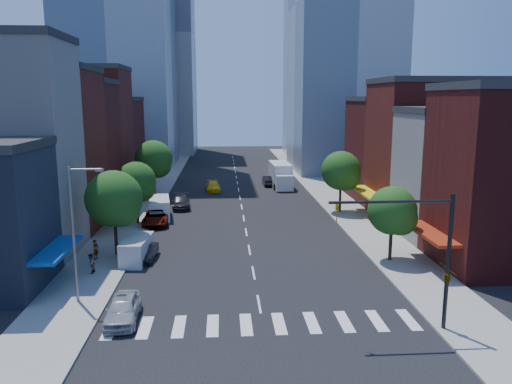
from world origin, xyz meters
The scene contains 32 objects.
ground centered at (0.00, 0.00, 0.00)m, with size 220.00×220.00×0.00m, color black.
sidewalk_left centered at (-12.50, 40.00, 0.07)m, with size 5.00×120.00×0.15m, color gray.
sidewalk_right centered at (12.50, 40.00, 0.07)m, with size 5.00×120.00×0.15m, color gray.
crosswalk centered at (0.00, -3.00, 0.01)m, with size 19.00×3.00×0.01m, color silver.
bldg_left_2 centered at (-21.00, 20.50, 8.00)m, with size 12.00×9.00×16.00m, color maroon.
bldg_left_3 centered at (-21.00, 29.00, 7.50)m, with size 12.00×8.00×15.00m, color #491212.
bldg_left_4 centered at (-21.00, 37.50, 8.50)m, with size 12.00×9.00×17.00m, color maroon.
bldg_left_5 centered at (-21.00, 47.00, 6.50)m, with size 12.00×10.00×13.00m, color #491212.
bldg_right_1 centered at (21.00, 15.00, 6.00)m, with size 12.00×8.00×12.00m, color beige.
bldg_right_2 centered at (21.00, 24.00, 7.50)m, with size 12.00×10.00×15.00m, color maroon.
bldg_right_3 centered at (21.00, 34.00, 6.50)m, with size 12.00×10.00×13.00m, color #491212.
tower_ne centered at (20.00, 62.00, 30.00)m, with size 18.00×20.00×60.00m, color #9EA5AD.
tower_far_w centered at (-18.00, 95.00, 28.00)m, with size 18.00×18.00×56.00m, color #9EA5AD.
traffic_signal centered at (9.94, -4.50, 4.16)m, with size 7.24×2.24×8.00m.
streetlight centered at (-11.81, 1.00, 5.28)m, with size 2.25×0.25×9.00m.
tree_left_near centered at (-11.35, 10.92, 4.87)m, with size 4.80×4.80×7.30m.
tree_left_mid centered at (-11.35, 21.92, 4.53)m, with size 4.20×4.20×6.65m.
tree_left_far centered at (-11.35, 35.92, 5.20)m, with size 5.00×5.00×7.75m.
tree_right_near centered at (11.65, 7.92, 4.19)m, with size 4.00×4.00×6.20m.
tree_right_far centered at (11.65, 25.92, 4.86)m, with size 4.60×4.60×7.20m.
parked_car_front centered at (-8.45, -2.00, 0.79)m, with size 1.87×4.64×1.58m, color #A6A6AA.
parked_car_second centered at (-8.77, 9.91, 0.64)m, with size 1.36×3.91×1.29m, color black.
parked_car_third centered at (-9.50, 21.85, 0.79)m, with size 2.63×5.71×1.59m, color #999999.
parked_car_rear centered at (-7.50, 29.76, 0.78)m, with size 2.18×5.36×1.56m, color black.
cargo_van_near centered at (-9.51, 9.38, 0.99)m, with size 2.29×4.83×1.99m.
cargo_van_far centered at (-9.48, 24.64, 1.15)m, with size 2.87×5.68×2.32m.
taxi centered at (-3.75, 40.95, 0.70)m, with size 1.95×4.80×1.39m, color yellow.
traffic_car_oncoming centered at (4.80, 45.43, 0.78)m, with size 1.66×4.75×1.57m, color black.
traffic_car_far centered at (7.31, 50.69, 0.82)m, with size 1.94×4.83×1.65m, color #999999.
box_truck centered at (6.51, 44.00, 1.71)m, with size 3.01×9.07×3.62m.
pedestrian_near centered at (-12.95, 9.79, 0.98)m, with size 0.61×0.40×1.66m, color #999999.
pedestrian_far centered at (-12.48, 6.32, 0.92)m, with size 0.75×0.58×1.54m, color #999999.
Camera 1 is at (-2.27, -30.92, 13.39)m, focal length 35.00 mm.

